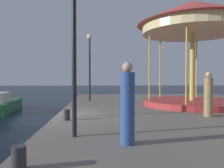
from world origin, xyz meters
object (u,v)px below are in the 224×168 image
object	(u,v)px
lamp_post_mid_promenade	(90,56)
person_far_corner	(128,106)
lamp_post_near_edge	(74,30)
person_near_carousel	(208,95)
carousel	(193,27)
bollard_south	(19,158)
bollard_north	(67,115)

from	to	relation	value
lamp_post_mid_promenade	person_far_corner	xyz separation A→B (m)	(1.25, -9.94, -2.18)
lamp_post_near_edge	lamp_post_mid_promenade	world-z (taller)	lamp_post_mid_promenade
person_near_carousel	person_far_corner	bearing A→B (deg)	-137.38
lamp_post_mid_promenade	person_near_carousel	world-z (taller)	lamp_post_mid_promenade
carousel	person_far_corner	xyz separation A→B (m)	(-4.61, -6.92, -3.50)
lamp_post_mid_promenade	bollard_south	size ratio (longest dim) A/B	11.35
carousel	person_near_carousel	distance (m)	5.05
person_near_carousel	lamp_post_near_edge	bearing A→B (deg)	-152.02
bollard_south	bollard_north	xyz separation A→B (m)	(0.19, 4.34, 0.00)
lamp_post_mid_promenade	bollard_north	bearing A→B (deg)	-94.88
person_near_carousel	person_far_corner	size ratio (longest dim) A/B	0.94
bollard_south	carousel	bearing A→B (deg)	51.04
carousel	person_near_carousel	world-z (taller)	carousel
lamp_post_mid_promenade	person_far_corner	size ratio (longest dim) A/B	2.36
bollard_north	lamp_post_mid_promenade	bearing A→B (deg)	85.12
lamp_post_near_edge	person_near_carousel	xyz separation A→B (m)	(5.05, 2.68, -1.96)
person_far_corner	bollard_north	bearing A→B (deg)	121.01
bollard_north	person_near_carousel	distance (m)	5.63
person_near_carousel	carousel	bearing A→B (deg)	75.90
lamp_post_mid_promenade	person_near_carousel	xyz separation A→B (m)	(4.99, -6.50, -2.23)
carousel	lamp_post_mid_promenade	size ratio (longest dim) A/B	1.36
carousel	person_near_carousel	size ratio (longest dim) A/B	3.43
bollard_north	lamp_post_near_edge	bearing A→B (deg)	-77.10
lamp_post_mid_promenade	person_near_carousel	bearing A→B (deg)	-52.50
lamp_post_mid_promenade	bollard_north	world-z (taller)	lamp_post_mid_promenade
lamp_post_mid_promenade	bollard_south	bearing A→B (deg)	-93.95
bollard_south	person_far_corner	world-z (taller)	person_far_corner
lamp_post_near_edge	carousel	bearing A→B (deg)	46.11
carousel	lamp_post_mid_promenade	world-z (taller)	carousel
lamp_post_near_edge	bollard_north	bearing A→B (deg)	102.90
person_far_corner	person_near_carousel	bearing A→B (deg)	42.62
lamp_post_mid_promenade	person_far_corner	bearing A→B (deg)	-82.86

